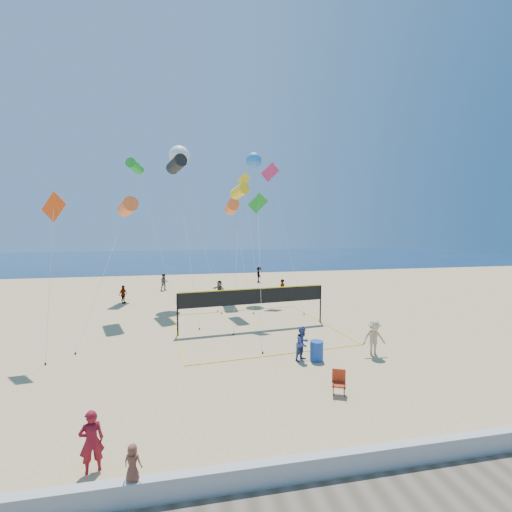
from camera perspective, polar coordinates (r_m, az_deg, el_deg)
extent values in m
plane|color=tan|center=(12.82, -5.28, -25.84)|extent=(120.00, 120.00, 0.00)
cube|color=#10274D|center=(73.27, -10.24, -0.34)|extent=(140.00, 50.00, 0.03)
cube|color=#B3B3AE|center=(10.18, -3.24, -32.95)|extent=(32.00, 0.30, 0.60)
imported|color=maroon|center=(11.24, -25.73, -26.04)|extent=(0.73, 0.60, 1.71)
imported|color=brown|center=(9.80, -19.87, -29.62)|extent=(0.49, 0.39, 0.87)
imported|color=#344483|center=(17.47, 7.78, -14.24)|extent=(1.03, 0.98, 1.68)
imported|color=tan|center=(18.81, 19.08, -12.81)|extent=(1.24, 0.78, 1.84)
imported|color=gray|center=(31.65, -21.27, -5.97)|extent=(0.79, 0.98, 1.56)
imported|color=gray|center=(31.62, -6.13, -5.58)|extent=(1.32, 1.53, 1.66)
imported|color=gray|center=(31.12, 4.47, -5.56)|extent=(0.69, 0.80, 1.86)
imported|color=gray|center=(36.69, -15.06, -4.24)|extent=(0.95, 0.81, 1.71)
imported|color=gray|center=(40.79, 0.51, -3.11)|extent=(0.74, 1.20, 1.80)
cube|color=#A52D12|center=(14.56, 13.64, -20.14)|extent=(0.66, 0.64, 0.06)
cube|color=#A52D12|center=(14.63, 13.63, -18.79)|extent=(0.50, 0.25, 0.52)
cylinder|color=black|center=(14.46, 12.76, -21.12)|extent=(0.13, 0.25, 0.67)
cylinder|color=black|center=(14.80, 12.74, -20.48)|extent=(0.13, 0.25, 0.67)
cylinder|color=black|center=(14.48, 14.52, -21.13)|extent=(0.13, 0.25, 0.67)
cylinder|color=black|center=(14.82, 14.45, -20.49)|extent=(0.13, 0.25, 0.67)
cylinder|color=#183E9C|center=(17.65, 10.07, -15.30)|extent=(0.76, 0.76, 0.97)
cylinder|color=black|center=(21.42, -12.95, -9.49)|extent=(0.10, 0.10, 2.56)
cylinder|color=black|center=(24.11, 10.69, -7.84)|extent=(0.10, 0.10, 2.56)
cube|color=black|center=(22.12, -0.40, -6.78)|extent=(9.55, 1.09, 0.96)
cube|color=yellow|center=(22.02, -0.40, -5.48)|extent=(9.55, 1.10, 0.06)
cube|color=yellow|center=(18.33, 4.21, -16.04)|extent=(9.76, 1.14, 0.02)
cube|color=yellow|center=(27.09, -3.43, -9.11)|extent=(9.76, 1.14, 0.02)
cylinder|color=orange|center=(26.39, -20.61, 7.68)|extent=(1.84, 2.72, 1.37)
cylinder|color=silver|center=(22.99, -23.75, -1.86)|extent=(1.58, 7.44, 7.95)
cylinder|color=black|center=(20.53, -27.89, -14.16)|extent=(0.08, 0.08, 0.10)
cylinder|color=black|center=(29.38, -13.12, 14.66)|extent=(1.81, 2.68, 1.35)
cylinder|color=silver|center=(25.30, -11.48, 3.15)|extent=(1.48, 7.29, 11.57)
cylinder|color=black|center=(22.61, -9.39, -11.90)|extent=(0.08, 0.08, 0.10)
cylinder|color=yellow|center=(27.49, -2.74, 10.73)|extent=(1.36, 2.27, 1.16)
cylinder|color=silver|center=(23.90, -3.20, 0.43)|extent=(1.47, 6.92, 9.32)
cylinder|color=black|center=(21.32, -3.81, -12.89)|extent=(0.08, 0.08, 0.10)
cube|color=#E7470F|center=(20.14, -30.64, 7.06)|extent=(1.42, 0.73, 1.56)
cylinder|color=silver|center=(19.59, -31.15, -3.90)|extent=(0.17, 1.59, 7.51)
cylinder|color=black|center=(19.78, -31.68, -15.05)|extent=(0.08, 0.08, 0.10)
cube|color=green|center=(24.04, 0.30, 8.81)|extent=(1.38, 0.51, 1.44)
cylinder|color=silver|center=(20.73, 0.66, -1.84)|extent=(1.10, 6.71, 8.16)
cylinder|color=black|center=(18.39, 1.13, -15.82)|extent=(0.08, 0.08, 0.10)
cube|color=#CD2D64|center=(31.65, 2.38, 13.79)|extent=(1.77, 0.23, 1.76)
cylinder|color=silver|center=(28.24, 4.95, 3.24)|extent=(1.09, 6.57, 11.42)
cylinder|color=black|center=(26.09, 8.03, -9.61)|extent=(0.08, 0.08, 0.10)
sphere|color=white|center=(32.03, -12.67, 15.93)|extent=(2.10, 2.10, 1.81)
cylinder|color=silver|center=(28.39, -9.50, 4.51)|extent=(3.07, 6.09, 12.72)
cylinder|color=black|center=(26.26, -5.73, -9.49)|extent=(0.08, 0.08, 0.10)
sphere|color=#2B81E4|center=(33.20, -0.37, 15.65)|extent=(1.74, 1.74, 1.46)
cylinder|color=silver|center=(29.34, -3.12, 4.58)|extent=(4.01, 5.99, 12.72)
cylinder|color=black|center=(26.94, -6.42, -9.13)|extent=(0.08, 0.08, 0.10)
cylinder|color=green|center=(35.48, -19.53, 13.92)|extent=(1.44, 2.45, 1.26)
cylinder|color=silver|center=(32.22, -16.53, 4.00)|extent=(3.83, 5.19, 12.26)
cylinder|color=black|center=(30.21, -13.08, -7.69)|extent=(0.08, 0.08, 0.10)
cube|color=yellow|center=(37.20, -2.02, 12.65)|extent=(1.46, 0.23, 1.44)
cylinder|color=silver|center=(33.35, -0.87, 3.61)|extent=(0.18, 7.16, 11.55)
cylinder|color=black|center=(30.55, 0.50, -7.42)|extent=(0.08, 0.08, 0.10)
cylinder|color=orange|center=(30.64, -4.07, 8.15)|extent=(1.07, 2.51, 1.36)
cylinder|color=silver|center=(28.05, -2.39, 0.02)|extent=(0.94, 5.46, 8.27)
cylinder|color=black|center=(26.16, -0.43, -9.52)|extent=(0.08, 0.08, 0.10)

